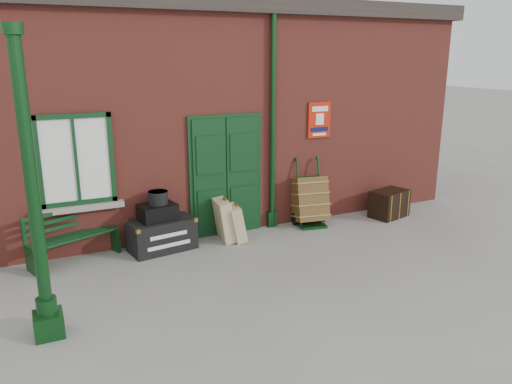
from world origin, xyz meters
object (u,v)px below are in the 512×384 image
houdini_trunk (162,235)px  porter_trolley (310,200)px  bench (71,235)px  dark_trunk (389,204)px

houdini_trunk → porter_trolley: (3.03, 0.07, 0.23)m
bench → houdini_trunk: size_ratio=1.36×
houdini_trunk → porter_trolley: size_ratio=0.84×
porter_trolley → dark_trunk: (1.78, -0.28, -0.22)m
porter_trolley → houdini_trunk: bearing=-169.2°
porter_trolley → bench: bearing=-171.8°
houdini_trunk → porter_trolley: porter_trolley is taller
bench → porter_trolley: 4.48m
bench → houdini_trunk: bench is taller
bench → porter_trolley: (4.48, -0.09, 0.06)m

